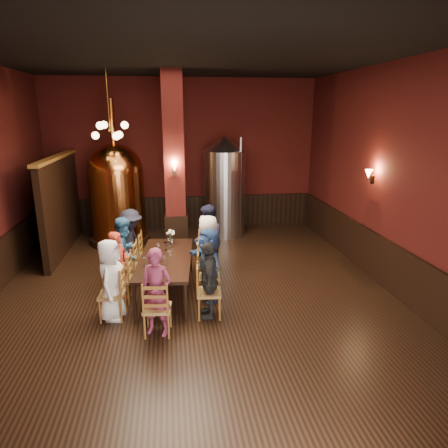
{
  "coord_description": "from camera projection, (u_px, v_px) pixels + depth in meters",
  "views": [
    {
      "loc": [
        -0.42,
        -7.2,
        3.53
      ],
      "look_at": [
        0.59,
        0.2,
        1.42
      ],
      "focal_mm": 32.0,
      "sensor_mm": 36.0,
      "label": 1
    }
  ],
  "objects": [
    {
      "name": "chair_5",
      "position": [
        209.0,
        277.0,
        7.69
      ],
      "size": [
        0.5,
        0.5,
        0.92
      ],
      "primitive_type": null,
      "rotation": [
        0.0,
        0.0,
        1.48
      ],
      "color": "#915F25",
      "rests_on": "ground"
    },
    {
      "name": "rose_vase",
      "position": [
        171.0,
        234.0,
        8.66
      ],
      "size": [
        0.19,
        0.19,
        0.32
      ],
      "color": "white",
      "rests_on": "dining_table"
    },
    {
      "name": "wainscot_back",
      "position": [
        185.0,
        212.0,
        12.47
      ],
      "size": [
        7.9,
        0.08,
        1.0
      ],
      "primitive_type": "cube",
      "color": "black",
      "rests_on": "ground"
    },
    {
      "name": "chair_2",
      "position": [
        126.0,
        266.0,
        8.25
      ],
      "size": [
        0.5,
        0.5,
        0.92
      ],
      "primitive_type": null,
      "rotation": [
        0.0,
        0.0,
        -1.66
      ],
      "color": "#915F25",
      "rests_on": "ground"
    },
    {
      "name": "person_4",
      "position": [
        209.0,
        280.0,
        6.98
      ],
      "size": [
        0.43,
        0.85,
        1.39
      ],
      "primitive_type": "imported",
      "rotation": [
        0.0,
        0.0,
        4.6
      ],
      "color": "black",
      "rests_on": "ground"
    },
    {
      "name": "chair_3",
      "position": [
        132.0,
        255.0,
        8.89
      ],
      "size": [
        0.5,
        0.5,
        0.92
      ],
      "primitive_type": null,
      "rotation": [
        0.0,
        0.0,
        -1.66
      ],
      "color": "#915F25",
      "rests_on": "ground"
    },
    {
      "name": "wine_glass_9",
      "position": [
        152.0,
        258.0,
        7.65
      ],
      "size": [
        0.07,
        0.07,
        0.17
      ],
      "primitive_type": null,
      "color": "white",
      "rests_on": "dining_table"
    },
    {
      "name": "chair_6",
      "position": [
        208.0,
        264.0,
        8.32
      ],
      "size": [
        0.5,
        0.5,
        0.92
      ],
      "primitive_type": null,
      "rotation": [
        0.0,
        0.0,
        1.48
      ],
      "color": "#915F25",
      "rests_on": "ground"
    },
    {
      "name": "chair_8",
      "position": [
        157.0,
        308.0,
        6.48
      ],
      "size": [
        0.5,
        0.5,
        0.92
      ],
      "primitive_type": null,
      "rotation": [
        0.0,
        0.0,
        3.05
      ],
      "color": "#915F25",
      "rests_on": "ground"
    },
    {
      "name": "person_7",
      "position": [
        208.0,
        240.0,
        8.88
      ],
      "size": [
        0.45,
        0.8,
        1.57
      ],
      "primitive_type": "imported",
      "rotation": [
        0.0,
        0.0,
        4.82
      ],
      "color": "#1B1E36",
      "rests_on": "ground"
    },
    {
      "name": "sconce_wall",
      "position": [
        373.0,
        176.0,
        8.55
      ],
      "size": [
        0.2,
        0.2,
        0.36
      ],
      "primitive_type": null,
      "rotation": [
        0.0,
        0.0,
        1.57
      ],
      "color": "black",
      "rests_on": "room"
    },
    {
      "name": "steel_vessel",
      "position": [
        225.0,
        187.0,
        11.56
      ],
      "size": [
        1.44,
        1.44,
        2.86
      ],
      "rotation": [
        0.0,
        0.0,
        0.25
      ],
      "color": "#B2B2B7",
      "rests_on": "ground"
    },
    {
      "name": "chair_7",
      "position": [
        208.0,
        253.0,
        8.97
      ],
      "size": [
        0.5,
        0.5,
        0.92
      ],
      "primitive_type": null,
      "rotation": [
        0.0,
        0.0,
        1.48
      ],
      "color": "#915F25",
      "rests_on": "ground"
    },
    {
      "name": "partition",
      "position": [
        61.0,
        206.0,
        10.19
      ],
      "size": [
        0.22,
        3.5,
        2.4
      ],
      "primitive_type": "cube",
      "color": "black",
      "rests_on": "ground"
    },
    {
      "name": "wine_glass_6",
      "position": [
        169.0,
        242.0,
        8.53
      ],
      "size": [
        0.07,
        0.07,
        0.17
      ],
      "primitive_type": null,
      "color": "white",
      "rests_on": "dining_table"
    },
    {
      "name": "column",
      "position": [
        174.0,
        165.0,
        9.9
      ],
      "size": [
        0.58,
        0.58,
        4.5
      ],
      "primitive_type": "cube",
      "color": "#43120E",
      "rests_on": "ground"
    },
    {
      "name": "person_3",
      "position": [
        131.0,
        242.0,
        8.81
      ],
      "size": [
        0.87,
        1.1,
        1.5
      ],
      "primitive_type": "imported",
      "rotation": [
        0.0,
        0.0,
        1.2
      ],
      "color": "black",
      "rests_on": "ground"
    },
    {
      "name": "person_8",
      "position": [
        156.0,
        292.0,
        6.41
      ],
      "size": [
        0.63,
        0.53,
        1.47
      ],
      "primitive_type": "imported",
      "rotation": [
        0.0,
        0.0,
        5.89
      ],
      "color": "#7F2A4B",
      "rests_on": "ground"
    },
    {
      "name": "wainscot_right",
      "position": [
        386.0,
        263.0,
        8.26
      ],
      "size": [
        0.08,
        9.9,
        1.0
      ],
      "primitive_type": "cube",
      "color": "black",
      "rests_on": "ground"
    },
    {
      "name": "wine_glass_2",
      "position": [
        172.0,
        243.0,
        8.48
      ],
      "size": [
        0.07,
        0.07,
        0.17
      ],
      "primitive_type": null,
      "color": "white",
      "rests_on": "dining_table"
    },
    {
      "name": "wine_glass_5",
      "position": [
        165.0,
        246.0,
        8.28
      ],
      "size": [
        0.07,
        0.07,
        0.17
      ],
      "primitive_type": null,
      "color": "white",
      "rests_on": "dining_table"
    },
    {
      "name": "person_1",
      "position": [
        119.0,
        267.0,
        7.55
      ],
      "size": [
        0.53,
        0.6,
        1.39
      ],
      "primitive_type": "imported",
      "rotation": [
        0.0,
        0.0,
        1.1
      ],
      "color": "#A12B1B",
      "rests_on": "ground"
    },
    {
      "name": "pendant_cluster",
      "position": [
        110.0,
        130.0,
        9.57
      ],
      "size": [
        0.9,
        0.9,
        1.7
      ],
      "primitive_type": null,
      "color": "#A57226",
      "rests_on": "room"
    },
    {
      "name": "copper_kettle",
      "position": [
        117.0,
        193.0,
        10.85
      ],
      "size": [
        1.63,
        1.63,
        3.86
      ],
      "rotation": [
        0.0,
        0.0,
        0.05
      ],
      "color": "black",
      "rests_on": "ground"
    },
    {
      "name": "sconce_column",
      "position": [
        174.0,
        169.0,
        9.63
      ],
      "size": [
        0.2,
        0.2,
        0.36
      ],
      "primitive_type": null,
      "rotation": [
        0.0,
        0.0,
        3.14
      ],
      "color": "black",
      "rests_on": "column"
    },
    {
      "name": "person_0",
      "position": [
        111.0,
        280.0,
        6.9
      ],
      "size": [
        0.57,
        0.78,
        1.46
      ],
      "primitive_type": "imported",
      "rotation": [
        0.0,
        0.0,
        1.41
      ],
      "color": "white",
      "rests_on": "ground"
    },
    {
      "name": "person_6",
      "position": [
        208.0,
        251.0,
        8.24
      ],
      "size": [
        0.72,
        0.86,
        1.51
      ],
      "primitive_type": "imported",
      "rotation": [
        0.0,
        0.0,
        4.34
      ],
      "color": "white",
      "rests_on": "ground"
    },
    {
      "name": "wine_glass_4",
      "position": [
        165.0,
        260.0,
        7.5
      ],
      "size": [
        0.07,
        0.07,
        0.17
      ],
      "primitive_type": null,
      "color": "white",
      "rests_on": "dining_table"
    },
    {
      "name": "chair_0",
      "position": [
        112.0,
        294.0,
        6.97
      ],
      "size": [
        0.5,
        0.5,
        0.92
      ],
      "primitive_type": null,
      "rotation": [
        0.0,
        0.0,
        -1.66
      ],
      "color": "#915F25",
      "rests_on": "ground"
    },
    {
      "name": "wine_glass_1",
      "position": [
        170.0,
        256.0,
        7.73
      ],
      "size": [
        0.07,
        0.07,
        0.17
      ],
      "primitive_type": null,
      "color": "white",
      "rests_on": "dining_table"
    },
    {
      "name": "chair_1",
      "position": [
        120.0,
        279.0,
        7.61
      ],
      "size": [
        0.5,
        0.5,
        0.92
      ],
      "primitive_type": null,
      "rotation": [
        0.0,
        0.0,
        -1.66
      ],
      "color": "#915F25",
      "rests_on": "ground"
    },
    {
      "name": "person_5",
      "position": [
        209.0,
        264.0,
        7.62
      ],
      "size": [
        0.7,
        1.4,
        1.44
      ],
      "primitive_type": "imported",
      "rotation": [
        0.0,
        0.0,
        4.93
      ],
      "color": "navy",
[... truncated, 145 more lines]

